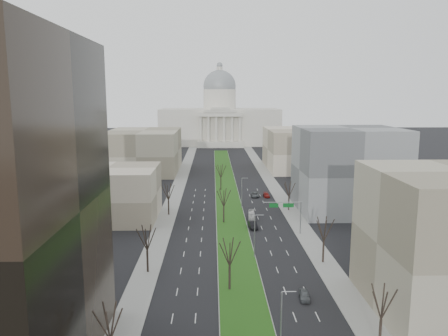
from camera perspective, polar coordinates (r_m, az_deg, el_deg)
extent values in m
plane|color=black|center=(154.27, 0.33, -2.91)|extent=(600.00, 600.00, 0.00)
cube|color=#999993|center=(153.27, 0.34, -2.96)|extent=(8.00, 222.00, 0.15)
cube|color=#1F4D14|center=(153.25, 0.34, -2.93)|extent=(7.70, 221.70, 0.06)
cube|color=gray|center=(130.49, -7.05, -5.26)|extent=(5.00, 330.00, 0.15)
cube|color=gray|center=(131.77, 8.34, -5.14)|extent=(5.00, 330.00, 0.15)
cube|color=beige|center=(301.36, -0.57, 5.48)|extent=(80.00, 40.00, 24.00)
cube|color=beige|center=(279.37, -0.49, 3.10)|extent=(30.00, 6.00, 4.00)
cube|color=beige|center=(277.89, -0.50, 7.00)|extent=(28.00, 5.00, 2.50)
cube|color=beige|center=(277.81, -0.50, 7.41)|extent=(20.00, 5.00, 1.80)
cube|color=beige|center=(277.76, -0.50, 7.74)|extent=(12.00, 5.00, 1.60)
cylinder|color=beige|center=(300.64, -0.58, 8.90)|extent=(22.00, 22.00, 14.00)
sphere|color=gray|center=(300.68, -0.58, 10.62)|extent=(22.00, 22.00, 22.00)
cylinder|color=beige|center=(301.09, -0.58, 12.71)|extent=(4.00, 4.00, 4.00)
sphere|color=gray|center=(301.27, -0.58, 13.28)|extent=(4.00, 4.00, 4.00)
cylinder|color=beige|center=(278.49, -3.08, 5.13)|extent=(2.00, 2.00, 16.00)
cylinder|color=beige|center=(278.40, -2.04, 5.14)|extent=(2.00, 2.00, 16.00)
cylinder|color=beige|center=(278.40, -1.01, 5.14)|extent=(2.00, 2.00, 16.00)
cylinder|color=beige|center=(278.48, 0.02, 5.15)|extent=(2.00, 2.00, 16.00)
cylinder|color=beige|center=(278.66, 1.05, 5.15)|extent=(2.00, 2.00, 16.00)
cylinder|color=beige|center=(278.92, 2.08, 5.15)|extent=(2.00, 2.00, 16.00)
cube|color=tan|center=(121.82, -14.86, -3.22)|extent=(26.00, 22.00, 14.00)
cube|color=slate|center=(130.30, 15.86, -0.21)|extent=(28.00, 26.00, 24.00)
cube|color=gray|center=(194.47, -10.42, 2.21)|extent=(30.00, 40.00, 18.00)
cube|color=tan|center=(201.04, 9.95, 2.46)|extent=(30.00, 40.00, 18.00)
cylinder|color=black|center=(85.39, -9.96, -11.94)|extent=(0.40, 0.40, 4.32)
cylinder|color=black|center=(123.21, -7.25, -5.17)|extent=(0.40, 0.40, 4.22)
cylinder|color=black|center=(64.93, 19.71, -19.71)|extent=(0.40, 0.40, 4.13)
cylinder|color=black|center=(90.89, 12.83, -10.66)|extent=(0.40, 0.40, 4.42)
cylinder|color=black|center=(128.37, 8.45, -4.64)|extent=(0.40, 0.40, 4.03)
cylinder|color=black|center=(77.14, 0.73, -14.19)|extent=(0.40, 0.40, 4.32)
cylinder|color=black|center=(114.88, -0.04, -6.15)|extent=(0.40, 0.40, 4.32)
cylinder|color=black|center=(153.77, -0.41, -2.13)|extent=(0.40, 0.40, 4.32)
cylinder|color=gray|center=(58.76, 7.45, -19.78)|extent=(0.20, 0.20, 9.00)
cylinder|color=gray|center=(56.80, 8.49, -15.67)|extent=(1.80, 0.12, 0.12)
cylinder|color=gray|center=(90.65, 4.01, -8.95)|extent=(0.20, 0.20, 9.00)
cylinder|color=gray|center=(89.40, 4.63, -6.14)|extent=(1.80, 0.12, 0.12)
cylinder|color=gray|center=(129.09, 2.33, -3.33)|extent=(0.20, 0.20, 9.00)
cylinder|color=gray|center=(128.21, 2.74, -1.32)|extent=(1.80, 0.12, 0.12)
cylinder|color=gray|center=(106.81, 9.97, -6.49)|extent=(0.24, 0.24, 8.00)
cylinder|color=gray|center=(104.98, 7.62, -4.45)|extent=(9.00, 0.18, 0.18)
cube|color=#0C591E|center=(105.50, 8.41, -4.85)|extent=(2.60, 0.08, 1.00)
cube|color=#0C591E|center=(104.96, 6.52, -4.88)|extent=(2.20, 0.08, 1.00)
imported|color=#4D5155|center=(75.84, 10.45, -16.02)|extent=(1.98, 4.17, 1.37)
imported|color=black|center=(111.22, 3.76, -7.40)|extent=(2.31, 5.35, 1.71)
imported|color=maroon|center=(144.61, 5.56, -3.53)|extent=(1.98, 4.56, 1.31)
imported|color=#4F5256|center=(144.60, 4.09, -3.48)|extent=(2.75, 5.36, 1.45)
imported|color=white|center=(119.67, 3.62, -6.14)|extent=(2.10, 6.87, 1.88)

